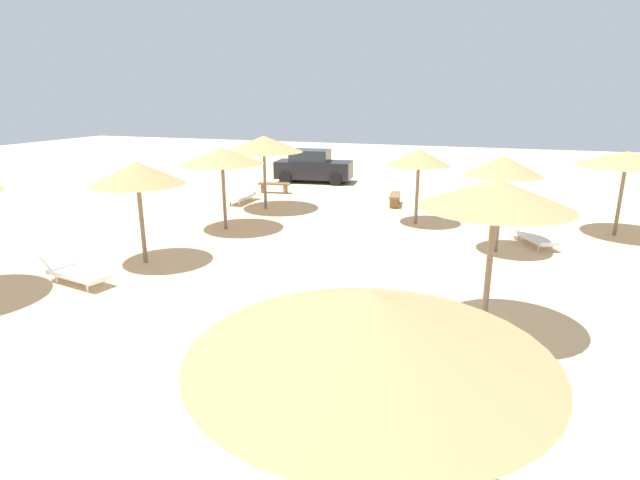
% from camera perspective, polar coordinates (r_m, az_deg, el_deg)
% --- Properties ---
extents(ground_plane, '(80.00, 80.00, 0.00)m').
position_cam_1_polar(ground_plane, '(9.76, -5.95, -11.42)').
color(ground_plane, '#DBBA8C').
extents(parasol_0, '(2.47, 2.47, 2.81)m').
position_cam_1_polar(parasol_0, '(14.37, -19.94, 7.08)').
color(parasol_0, '#75604C').
rests_on(parasol_0, ground).
extents(parasol_2, '(2.20, 2.20, 2.84)m').
position_cam_1_polar(parasol_2, '(15.44, 20.01, 7.82)').
color(parasol_2, '#75604C').
rests_on(parasol_2, ground).
extents(parasol_3, '(3.11, 3.11, 2.96)m').
position_cam_1_polar(parasol_3, '(20.48, -6.36, 10.71)').
color(parasol_3, '#75604C').
rests_on(parasol_3, ground).
extents(parasol_4, '(3.13, 3.13, 2.94)m').
position_cam_1_polar(parasol_4, '(4.28, 5.65, -9.49)').
color(parasol_4, '#75604C').
rests_on(parasol_4, ground).
extents(parasol_5, '(2.80, 2.80, 2.81)m').
position_cam_1_polar(parasol_5, '(17.46, -11.00, 9.28)').
color(parasol_5, '#75604C').
rests_on(parasol_5, ground).
extents(parasol_6, '(3.06, 3.06, 2.77)m').
position_cam_1_polar(parasol_6, '(19.07, 31.30, 7.82)').
color(parasol_6, '#75604C').
rests_on(parasol_6, ground).
extents(parasol_7, '(2.82, 2.82, 3.01)m').
position_cam_1_polar(parasol_7, '(9.88, 19.24, 4.90)').
color(parasol_7, '#75604C').
rests_on(parasol_7, ground).
extents(parasol_8, '(2.22, 2.22, 2.69)m').
position_cam_1_polar(parasol_8, '(18.30, 11.09, 9.11)').
color(parasol_8, '#75604C').
rests_on(parasol_8, ground).
extents(lounger_0, '(1.98, 0.98, 0.69)m').
position_cam_1_polar(lounger_0, '(13.85, -25.89, -3.19)').
color(lounger_0, white).
rests_on(lounger_0, ground).
extents(lounger_2, '(1.43, 2.00, 0.63)m').
position_cam_1_polar(lounger_2, '(17.07, 22.89, 0.56)').
color(lounger_2, white).
rests_on(lounger_2, ground).
extents(lounger_3, '(0.68, 1.90, 0.73)m').
position_cam_1_polar(lounger_3, '(22.26, -8.71, 5.03)').
color(lounger_3, white).
rests_on(lounger_3, ground).
extents(lounger_4, '(1.26, 2.00, 0.71)m').
position_cam_1_polar(lounger_4, '(6.69, 5.33, -22.60)').
color(lounger_4, white).
rests_on(lounger_4, ground).
extents(bench_0, '(1.54, 0.62, 0.49)m').
position_cam_1_polar(bench_0, '(24.26, -5.19, 6.11)').
color(bench_0, brown).
rests_on(bench_0, ground).
extents(bench_1, '(0.60, 1.54, 0.49)m').
position_cam_1_polar(bench_1, '(21.58, 8.44, 4.77)').
color(bench_1, brown).
rests_on(bench_1, ground).
extents(parked_car, '(4.18, 2.37, 1.72)m').
position_cam_1_polar(parked_car, '(27.25, -0.78, 8.27)').
color(parked_car, black).
rests_on(parked_car, ground).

